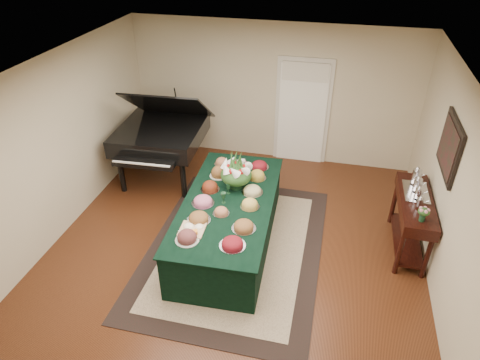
% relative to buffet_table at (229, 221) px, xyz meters
% --- Properties ---
extents(ground, '(6.00, 6.00, 0.00)m').
position_rel_buffet_table_xyz_m(ground, '(0.13, -0.15, -0.39)').
color(ground, black).
rests_on(ground, ground).
extents(area_rug, '(2.54, 3.56, 0.01)m').
position_rel_buffet_table_xyz_m(area_rug, '(0.13, -0.13, -0.38)').
color(area_rug, black).
rests_on(area_rug, ground).
extents(kitchen_doorway, '(1.05, 0.07, 2.10)m').
position_rel_buffet_table_xyz_m(kitchen_doorway, '(0.73, 2.82, 0.64)').
color(kitchen_doorway, beige).
rests_on(kitchen_doorway, ground).
extents(buffet_table, '(1.41, 2.80, 0.77)m').
position_rel_buffet_table_xyz_m(buffet_table, '(0.00, 0.00, 0.00)').
color(buffet_table, black).
rests_on(buffet_table, ground).
extents(food_platters, '(1.03, 2.32, 0.14)m').
position_rel_buffet_table_xyz_m(food_platters, '(-0.02, 0.03, 0.43)').
color(food_platters, silver).
rests_on(food_platters, buffet_table).
extents(cutting_board, '(0.34, 0.34, 0.10)m').
position_rel_buffet_table_xyz_m(cutting_board, '(-0.30, -0.75, 0.42)').
color(cutting_board, tan).
rests_on(cutting_board, buffet_table).
extents(green_goblets, '(0.08, 0.33, 0.18)m').
position_rel_buffet_table_xyz_m(green_goblets, '(-0.05, 0.06, 0.47)').
color(green_goblets, '#15361F').
rests_on(green_goblets, buffet_table).
extents(floral_centerpiece, '(0.49, 0.49, 0.49)m').
position_rel_buffet_table_xyz_m(floral_centerpiece, '(0.02, 0.37, 0.67)').
color(floral_centerpiece, '#15361F').
rests_on(floral_centerpiece, buffet_table).
extents(grand_piano, '(1.64, 1.84, 1.80)m').
position_rel_buffet_table_xyz_m(grand_piano, '(-1.68, 1.56, 0.52)').
color(grand_piano, black).
rests_on(grand_piano, ground).
extents(wicker_basket, '(0.39, 0.39, 0.24)m').
position_rel_buffet_table_xyz_m(wicker_basket, '(-0.74, 1.01, -0.27)').
color(wicker_basket, '#9E7540').
rests_on(wicker_basket, ground).
extents(mahogany_sideboard, '(0.45, 1.42, 0.90)m').
position_rel_buffet_table_xyz_m(mahogany_sideboard, '(2.63, 0.49, 0.31)').
color(mahogany_sideboard, black).
rests_on(mahogany_sideboard, ground).
extents(tea_service, '(0.34, 0.74, 0.30)m').
position_rel_buffet_table_xyz_m(tea_service, '(2.63, 0.63, 0.62)').
color(tea_service, silver).
rests_on(tea_service, mahogany_sideboard).
extents(pink_bouquet, '(0.17, 0.17, 0.22)m').
position_rel_buffet_table_xyz_m(pink_bouquet, '(2.63, -0.02, 0.65)').
color(pink_bouquet, '#15361F').
rests_on(pink_bouquet, mahogany_sideboard).
extents(wall_painting, '(0.05, 0.95, 0.75)m').
position_rel_buffet_table_xyz_m(wall_painting, '(2.85, 0.49, 1.36)').
color(wall_painting, black).
rests_on(wall_painting, ground).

